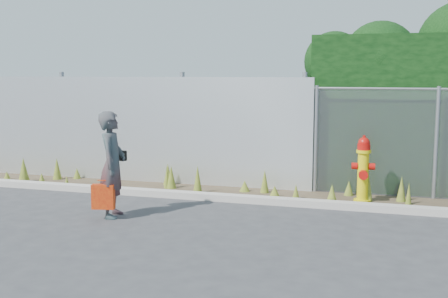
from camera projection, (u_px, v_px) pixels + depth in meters
ground at (216, 229)px, 8.26m from camera, size 80.00×80.00×0.00m
curb at (247, 199)px, 9.96m from camera, size 16.00×0.22×0.12m
weed_strip at (232, 187)px, 10.67m from camera, size 16.00×1.35×0.54m
corrugated_fence at (113, 129)px, 11.88m from camera, size 8.50×0.21×2.30m
fire_hydrant at (363, 170)px, 9.85m from camera, size 0.40×0.36×1.20m
woman at (112, 164)px, 8.89m from camera, size 0.53×0.69×1.69m
red_tote_bag at (103, 197)px, 8.75m from camera, size 0.35×0.13×0.46m
black_shoulder_bag at (120, 155)px, 9.11m from camera, size 0.22×0.09×0.16m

